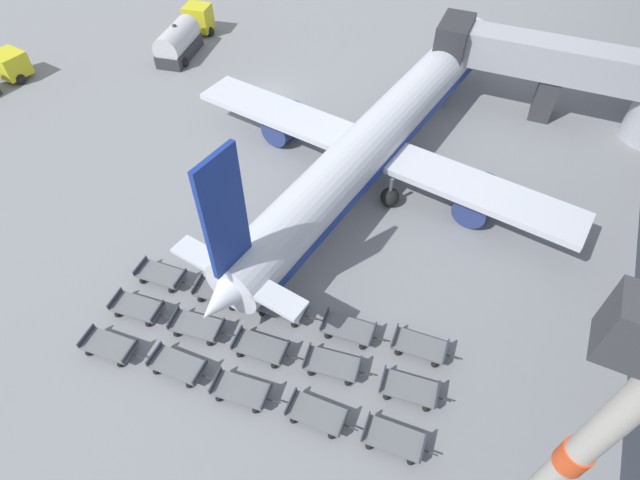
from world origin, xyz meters
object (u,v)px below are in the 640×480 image
(baggage_dolly_row_near_col_b, at_px, (178,365))
(baggage_dolly_row_near_col_c, at_px, (241,391))
(baggage_dolly_row_near_col_a, at_px, (110,346))
(baggage_dolly_row_mid_a_col_b, at_px, (197,326))
(airplane, at_px, (379,137))
(baggage_dolly_row_near_col_e, at_px, (394,439))
(baggage_dolly_row_near_col_d, at_px, (317,414))
(baggage_dolly_row_mid_a_col_e, at_px, (409,389))
(fuel_tanker_secondary, at_px, (183,38))
(baggage_dolly_row_mid_b_col_c, at_px, (282,308))
(baggage_dolly_row_mid_b_col_e, at_px, (419,346))
(baggage_dolly_row_mid_a_col_a, at_px, (137,308))
(baggage_dolly_row_mid_b_col_b, at_px, (220,292))
(baggage_dolly_row_mid_a_col_c, at_px, (261,347))
(baggage_dolly_row_mid_b_col_d, at_px, (348,329))
(baggage_dolly_row_mid_a_col_d, at_px, (332,365))
(baggage_dolly_row_mid_b_col_a, at_px, (161,275))

(baggage_dolly_row_near_col_b, relative_size, baggage_dolly_row_near_col_c, 0.99)
(baggage_dolly_row_near_col_a, xyz_separation_m, baggage_dolly_row_mid_a_col_b, (3.52, 3.06, 0.00))
(airplane, distance_m, baggage_dolly_row_near_col_c, 19.63)
(baggage_dolly_row_near_col_a, height_order, baggage_dolly_row_near_col_e, same)
(baggage_dolly_row_near_col_d, height_order, baggage_dolly_row_mid_a_col_e, same)
(fuel_tanker_secondary, height_order, baggage_dolly_row_mid_b_col_c, fuel_tanker_secondary)
(fuel_tanker_secondary, xyz_separation_m, baggage_dolly_row_near_col_a, (16.09, -28.98, -0.90))
(baggage_dolly_row_near_col_e, relative_size, baggage_dolly_row_mid_b_col_e, 1.00)
(baggage_dolly_row_mid_b_col_c, bearing_deg, baggage_dolly_row_mid_a_col_e, -10.72)
(fuel_tanker_secondary, height_order, baggage_dolly_row_near_col_b, fuel_tanker_secondary)
(baggage_dolly_row_mid_a_col_a, bearing_deg, baggage_dolly_row_mid_b_col_b, 38.84)
(baggage_dolly_row_mid_a_col_c, xyz_separation_m, baggage_dolly_row_mid_b_col_e, (7.64, 3.76, 0.00))
(baggage_dolly_row_mid_b_col_c, bearing_deg, baggage_dolly_row_near_col_e, -27.09)
(baggage_dolly_row_mid_a_col_c, relative_size, baggage_dolly_row_mid_b_col_e, 1.00)
(baggage_dolly_row_near_col_b, distance_m, baggage_dolly_row_mid_b_col_b, 4.93)
(baggage_dolly_row_mid_b_col_b, bearing_deg, airplane, 75.07)
(baggage_dolly_row_mid_b_col_c, height_order, baggage_dolly_row_mid_b_col_d, same)
(baggage_dolly_row_near_col_d, distance_m, baggage_dolly_row_mid_a_col_c, 4.74)
(baggage_dolly_row_mid_a_col_a, bearing_deg, baggage_dolly_row_mid_a_col_b, 6.68)
(baggage_dolly_row_mid_a_col_c, bearing_deg, baggage_dolly_row_mid_b_col_e, 26.18)
(baggage_dolly_row_mid_b_col_e, bearing_deg, baggage_dolly_row_near_col_e, -85.09)
(fuel_tanker_secondary, distance_m, baggage_dolly_row_mid_a_col_e, 39.73)
(baggage_dolly_row_mid_b_col_b, relative_size, baggage_dolly_row_mid_b_col_c, 1.01)
(baggage_dolly_row_near_col_d, xyz_separation_m, baggage_dolly_row_near_col_e, (3.78, 0.47, 0.00))
(baggage_dolly_row_mid_a_col_d, distance_m, baggage_dolly_row_mid_b_col_b, 7.99)
(baggage_dolly_row_mid_b_col_e, bearing_deg, baggage_dolly_row_mid_a_col_d, -141.27)
(baggage_dolly_row_mid_a_col_c, distance_m, baggage_dolly_row_mid_b_col_c, 2.74)
(airplane, bearing_deg, baggage_dolly_row_mid_b_col_a, -117.18)
(baggage_dolly_row_mid_a_col_c, bearing_deg, baggage_dolly_row_mid_a_col_e, 8.55)
(baggage_dolly_row_near_col_c, bearing_deg, baggage_dolly_row_mid_a_col_c, 97.77)
(fuel_tanker_secondary, bearing_deg, baggage_dolly_row_near_col_e, -40.59)
(baggage_dolly_row_mid_b_col_c, relative_size, baggage_dolly_row_mid_b_col_e, 1.00)
(fuel_tanker_secondary, distance_m, baggage_dolly_row_near_col_d, 39.09)
(baggage_dolly_row_mid_a_col_c, bearing_deg, fuel_tanker_secondary, 132.58)
(baggage_dolly_row_mid_a_col_b, relative_size, baggage_dolly_row_mid_a_col_e, 1.00)
(baggage_dolly_row_mid_b_col_b, height_order, baggage_dolly_row_mid_b_col_d, same)
(baggage_dolly_row_mid_a_col_b, bearing_deg, baggage_dolly_row_mid_b_col_d, 24.38)
(baggage_dolly_row_mid_a_col_a, bearing_deg, airplane, 66.84)
(baggage_dolly_row_mid_a_col_c, bearing_deg, baggage_dolly_row_mid_b_col_d, 39.06)
(baggage_dolly_row_mid_a_col_e, distance_m, baggage_dolly_row_mid_b_col_e, 2.58)
(baggage_dolly_row_mid_a_col_a, height_order, baggage_dolly_row_mid_a_col_c, same)
(baggage_dolly_row_near_col_e, relative_size, baggage_dolly_row_mid_a_col_c, 1.00)
(airplane, height_order, baggage_dolly_row_mid_b_col_b, airplane)
(baggage_dolly_row_mid_a_col_d, bearing_deg, baggage_dolly_row_mid_a_col_c, -169.17)
(airplane, xyz_separation_m, baggage_dolly_row_mid_a_col_e, (7.97, -15.74, -2.47))
(baggage_dolly_row_mid_b_col_b, height_order, baggage_dolly_row_mid_b_col_e, same)
(baggage_dolly_row_near_col_c, height_order, baggage_dolly_row_mid_a_col_d, same)
(baggage_dolly_row_near_col_e, height_order, baggage_dolly_row_mid_a_col_c, same)
(baggage_dolly_row_mid_a_col_a, bearing_deg, baggage_dolly_row_near_col_a, -84.13)
(baggage_dolly_row_mid_a_col_c, xyz_separation_m, baggage_dolly_row_mid_b_col_b, (-3.99, 2.10, 0.00))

